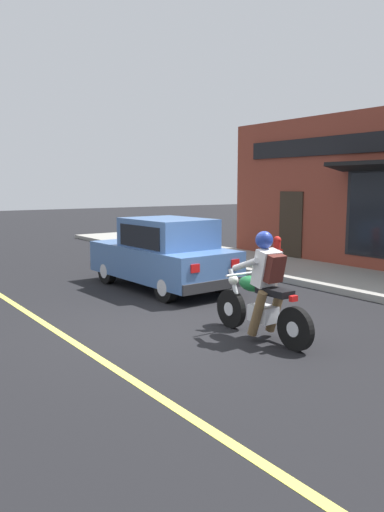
% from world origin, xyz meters
% --- Properties ---
extents(ground_plane, '(80.00, 80.00, 0.00)m').
position_xyz_m(ground_plane, '(0.00, 0.00, 0.00)').
color(ground_plane, black).
extents(sidewalk_curb, '(2.60, 22.00, 0.14)m').
position_xyz_m(sidewalk_curb, '(5.31, 3.00, 0.07)').
color(sidewalk_curb, gray).
rests_on(sidewalk_curb, ground).
extents(lane_stripe, '(0.12, 19.80, 0.01)m').
position_xyz_m(lane_stripe, '(-1.80, 3.00, 0.00)').
color(lane_stripe, '#D1C64C').
rests_on(lane_stripe, ground).
extents(motorcycle_with_rider, '(0.56, 2.02, 1.62)m').
position_xyz_m(motorcycle_with_rider, '(0.57, -1.30, 0.68)').
color(motorcycle_with_rider, black).
rests_on(motorcycle_with_rider, ground).
extents(car_hatchback, '(1.77, 3.83, 1.57)m').
position_xyz_m(car_hatchback, '(1.36, 2.66, 0.77)').
color(car_hatchback, black).
rests_on(car_hatchback, ground).
extents(fire_hydrant, '(0.36, 0.24, 0.88)m').
position_xyz_m(fire_hydrant, '(4.48, 2.26, 0.57)').
color(fire_hydrant, red).
rests_on(fire_hydrant, sidewalk_curb).
extents(trash_bin, '(0.56, 0.56, 0.98)m').
position_xyz_m(trash_bin, '(4.40, 5.43, 0.64)').
color(trash_bin, '#514C47').
rests_on(trash_bin, sidewalk_curb).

